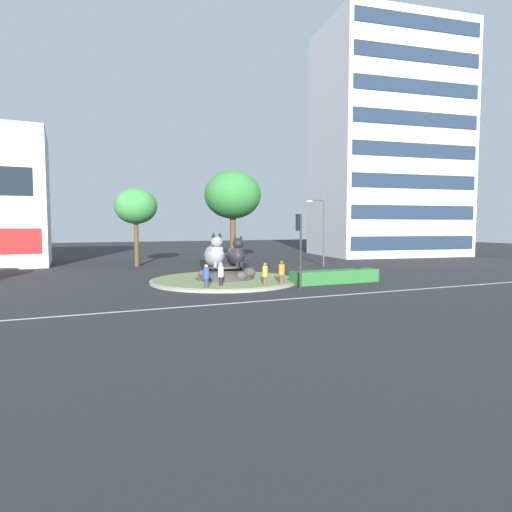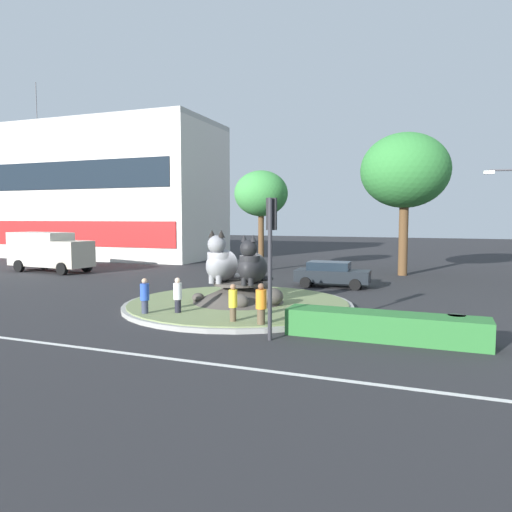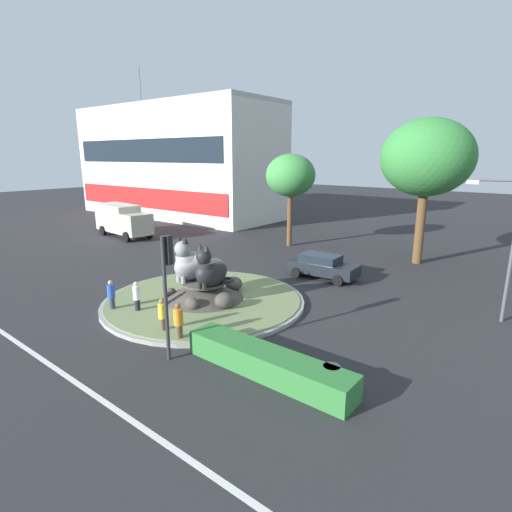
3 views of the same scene
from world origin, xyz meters
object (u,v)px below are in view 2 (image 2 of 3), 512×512
Objects in this scene: second_tree_near_tower at (405,171)px; cat_statue_black at (252,266)px; shophouse_block at (91,192)px; litter_bin at (456,329)px; pedestrian_blue_shirt at (145,298)px; broadleaf_tree_behind_island at (261,194)px; pedestrian_white_shirt at (178,297)px; pedestrian_orange_shirt at (261,306)px; sedan_on_far_lane at (332,274)px; cat_statue_grey at (221,263)px; pedestrian_yellow_shirt at (233,304)px; delivery_box_truck at (49,251)px; traffic_light_mast at (271,241)px.

cat_statue_black is at bearing -109.00° from second_tree_near_tower.
litter_bin is at bearing -35.39° from shophouse_block.
shophouse_block is 34.07m from pedestrian_blue_shirt.
pedestrian_white_shirt is (2.94, -17.15, -4.93)m from broadleaf_tree_behind_island.
pedestrian_white_shirt is at bearing 17.53° from pedestrian_orange_shirt.
pedestrian_white_shirt reaches higher than sedan_on_far_lane.
second_tree_near_tower is at bearing 99.47° from litter_bin.
broadleaf_tree_behind_island is 4.60× the size of pedestrian_blue_shirt.
litter_bin is (8.27, -2.83, -1.48)m from cat_statue_black.
sedan_on_far_lane is at bearing -61.85° from pedestrian_orange_shirt.
pedestrian_white_shirt is at bearing -80.29° from broadleaf_tree_behind_island.
cat_statue_black is (1.54, -0.07, -0.07)m from cat_statue_grey.
pedestrian_white_shirt is 11.42m from sedan_on_far_lane.
cat_statue_grey is at bearing -19.42° from pedestrian_orange_shirt.
broadleaf_tree_behind_island is at bearing -40.83° from pedestrian_orange_shirt.
broadleaf_tree_behind_island is at bearing 87.31° from pedestrian_white_shirt.
shophouse_block is 16.62× the size of pedestrian_white_shirt.
shophouse_block is 6.31× the size of sedan_on_far_lane.
pedestrian_white_shirt is at bearing 54.89° from pedestrian_yellow_shirt.
pedestrian_orange_shirt is 6.53m from litter_bin.
delivery_box_truck is (-20.16, 11.39, 0.73)m from pedestrian_yellow_shirt.
pedestrian_blue_shirt is at bearing -114.26° from second_tree_near_tower.
second_tree_near_tower is 10.95× the size of litter_bin.
pedestrian_orange_shirt is 11.47m from sedan_on_far_lane.
shophouse_block reaches higher than pedestrian_orange_shirt.
cat_statue_black reaches higher than pedestrian_yellow_shirt.
delivery_box_truck is 7.71× the size of litter_bin.
second_tree_near_tower is 20.19m from pedestrian_orange_shirt.
delivery_box_truck is (-17.43, 10.74, 0.72)m from pedestrian_white_shirt.
cat_statue_black is at bearing 21.32° from traffic_light_mast.
pedestrian_blue_shirt is (-4.99, 0.10, -0.03)m from pedestrian_orange_shirt.
broadleaf_tree_behind_island reaches higher than pedestrian_orange_shirt.
sedan_on_far_lane is at bearing 155.46° from cat_statue_grey.
traffic_light_mast is at bearing -142.23° from pedestrian_yellow_shirt.
traffic_light_mast is at bearing 153.76° from pedestrian_orange_shirt.
traffic_light_mast is 0.68× the size of delivery_box_truck.
second_tree_near_tower reaches higher than cat_statue_grey.
pedestrian_yellow_shirt is at bearing -24.55° from delivery_box_truck.
cat_statue_grey is 1.47× the size of pedestrian_blue_shirt.
delivery_box_truck is at bearing 56.92° from pedestrian_blue_shirt.
pedestrian_white_shirt is 2.81m from pedestrian_yellow_shirt.
shophouse_block reaches higher than pedestrian_blue_shirt.
pedestrian_yellow_shirt is 0.23× the size of delivery_box_truck.
traffic_light_mast is at bearing -97.80° from second_tree_near_tower.
second_tree_near_tower is 21.53m from pedestrian_blue_shirt.
sedan_on_far_lane is at bearing -4.11° from traffic_light_mast.
pedestrian_orange_shirt is at bearing -41.98° from shophouse_block.
litter_bin is at bearing -52.21° from broadleaf_tree_behind_island.
pedestrian_orange_shirt is 1.04× the size of pedestrian_blue_shirt.
second_tree_near_tower is 5.99× the size of pedestrian_blue_shirt.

